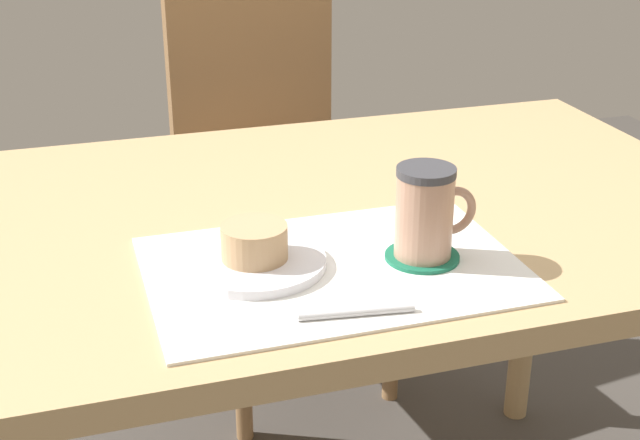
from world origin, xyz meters
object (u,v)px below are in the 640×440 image
at_px(pastry_plate, 255,262).
at_px(pastry, 254,242).
at_px(dining_table, 292,257).
at_px(coffee_mug, 426,212).
at_px(wooden_chair, 273,170).

height_order(pastry_plate, pastry, pastry).
distance_m(dining_table, pastry, 0.22).
distance_m(dining_table, coffee_mug, 0.27).
xyz_separation_m(dining_table, pastry, (-0.09, -0.16, 0.11)).
bearing_deg(dining_table, pastry_plate, -119.14).
relative_size(pastry_plate, pastry, 2.15).
bearing_deg(coffee_mug, wooden_chair, 87.82).
bearing_deg(pastry_plate, dining_table, 60.86).
height_order(wooden_chair, coffee_mug, wooden_chair).
relative_size(wooden_chair, pastry, 11.15).
relative_size(dining_table, wooden_chair, 1.46).
bearing_deg(pastry, dining_table, 60.86).
bearing_deg(coffee_mug, dining_table, 119.50).
bearing_deg(pastry, wooden_chair, 74.46).
relative_size(pastry_plate, coffee_mug, 1.51).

